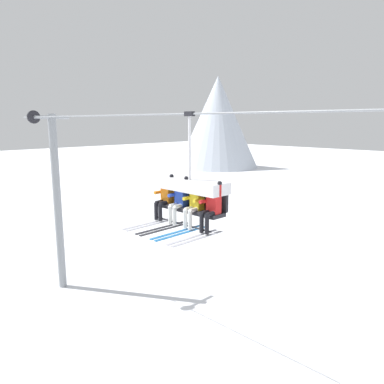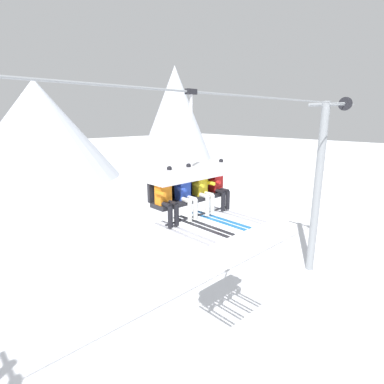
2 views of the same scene
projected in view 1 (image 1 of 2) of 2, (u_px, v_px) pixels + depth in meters
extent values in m
plane|color=white|center=(168.00, 354.00, 12.82)|extent=(200.00, 200.00, 0.00)
cone|color=silver|center=(218.00, 122.00, 64.05)|extent=(14.00, 14.00, 15.37)
cylinder|color=gray|center=(58.00, 204.00, 17.34)|extent=(0.36, 0.36, 8.19)
cylinder|color=gray|center=(52.00, 117.00, 16.61)|extent=(0.16, 1.60, 0.16)
cylinder|color=black|center=(34.00, 117.00, 16.06)|extent=(0.08, 0.56, 0.56)
cylinder|color=gray|center=(182.00, 114.00, 9.64)|extent=(20.52, 0.05, 0.05)
cube|color=#232328|center=(190.00, 209.00, 9.92)|extent=(2.12, 0.48, 0.10)
cube|color=#232328|center=(197.00, 198.00, 10.06)|extent=(2.12, 0.08, 0.45)
cube|color=silver|center=(191.00, 185.00, 9.84)|extent=(2.16, 0.68, 0.30)
cylinder|color=black|center=(181.00, 224.00, 9.76)|extent=(2.12, 0.04, 0.04)
cylinder|color=silver|center=(190.00, 148.00, 9.62)|extent=(0.07, 0.07, 1.64)
cube|color=black|center=(190.00, 114.00, 9.46)|extent=(0.28, 0.12, 0.12)
cube|color=orange|center=(167.00, 194.00, 10.45)|extent=(0.32, 0.22, 0.52)
sphere|color=silver|center=(167.00, 181.00, 10.38)|extent=(0.22, 0.22, 0.22)
ellipsoid|color=black|center=(164.00, 181.00, 10.31)|extent=(0.17, 0.04, 0.08)
cylinder|color=black|center=(161.00, 202.00, 10.43)|extent=(0.11, 0.34, 0.11)
cylinder|color=black|center=(165.00, 203.00, 10.31)|extent=(0.11, 0.34, 0.11)
cylinder|color=black|center=(156.00, 211.00, 10.36)|extent=(0.11, 0.11, 0.48)
cylinder|color=black|center=(160.00, 212.00, 10.24)|extent=(0.11, 0.11, 0.48)
cube|color=#B2B2BC|center=(148.00, 223.00, 10.20)|extent=(0.09, 1.70, 0.02)
cube|color=#B2B2BC|center=(152.00, 225.00, 10.08)|extent=(0.09, 1.70, 0.02)
cylinder|color=orange|center=(159.00, 192.00, 10.47)|extent=(0.09, 0.30, 0.09)
cylinder|color=orange|center=(172.00, 182.00, 10.25)|extent=(0.09, 0.09, 0.30)
sphere|color=black|center=(172.00, 176.00, 10.22)|extent=(0.11, 0.11, 0.11)
cube|color=#2847B7|center=(182.00, 197.00, 10.05)|extent=(0.32, 0.22, 0.52)
sphere|color=#284C93|center=(181.00, 183.00, 9.98)|extent=(0.22, 0.22, 0.22)
ellipsoid|color=black|center=(179.00, 184.00, 9.91)|extent=(0.17, 0.04, 0.08)
cylinder|color=silver|center=(175.00, 205.00, 10.03)|extent=(0.11, 0.34, 0.11)
cylinder|color=silver|center=(179.00, 206.00, 9.91)|extent=(0.11, 0.34, 0.11)
cylinder|color=silver|center=(170.00, 215.00, 9.96)|extent=(0.11, 0.11, 0.48)
cylinder|color=silver|center=(175.00, 216.00, 9.83)|extent=(0.11, 0.11, 0.48)
cube|color=#232328|center=(162.00, 228.00, 9.80)|extent=(0.09, 1.70, 0.02)
cube|color=#232328|center=(166.00, 229.00, 9.68)|extent=(0.09, 1.70, 0.02)
cylinder|color=#2847B7|center=(173.00, 195.00, 10.06)|extent=(0.09, 0.30, 0.09)
cylinder|color=#2847B7|center=(186.00, 185.00, 9.85)|extent=(0.09, 0.09, 0.30)
sphere|color=black|center=(186.00, 178.00, 9.82)|extent=(0.11, 0.11, 0.11)
cube|color=yellow|center=(197.00, 200.00, 9.65)|extent=(0.32, 0.22, 0.52)
sphere|color=maroon|center=(197.00, 186.00, 9.58)|extent=(0.22, 0.22, 0.22)
ellipsoid|color=black|center=(194.00, 187.00, 9.51)|extent=(0.17, 0.04, 0.08)
cylinder|color=silver|center=(190.00, 209.00, 9.63)|extent=(0.11, 0.34, 0.11)
cylinder|color=silver|center=(195.00, 210.00, 9.51)|extent=(0.11, 0.34, 0.11)
cylinder|color=silver|center=(185.00, 219.00, 9.56)|extent=(0.11, 0.11, 0.48)
cylinder|color=silver|center=(190.00, 220.00, 9.43)|extent=(0.11, 0.11, 0.48)
cube|color=#1E6BB2|center=(177.00, 232.00, 9.40)|extent=(0.09, 1.70, 0.02)
cube|color=#1E6BB2|center=(182.00, 234.00, 9.28)|extent=(0.09, 1.70, 0.02)
cylinder|color=yellow|center=(188.00, 198.00, 9.66)|extent=(0.09, 0.30, 0.09)
cylinder|color=yellow|center=(198.00, 200.00, 9.40)|extent=(0.09, 0.30, 0.09)
cube|color=red|center=(214.00, 203.00, 9.24)|extent=(0.32, 0.22, 0.52)
sphere|color=silver|center=(214.00, 189.00, 9.18)|extent=(0.22, 0.22, 0.22)
ellipsoid|color=black|center=(211.00, 189.00, 9.11)|extent=(0.17, 0.04, 0.08)
cylinder|color=black|center=(206.00, 212.00, 9.23)|extent=(0.11, 0.34, 0.11)
cylinder|color=black|center=(212.00, 214.00, 9.11)|extent=(0.11, 0.34, 0.11)
cylinder|color=black|center=(202.00, 223.00, 9.15)|extent=(0.11, 0.11, 0.48)
cylinder|color=black|center=(207.00, 224.00, 9.03)|extent=(0.11, 0.11, 0.48)
cube|color=#B2B2BC|center=(193.00, 237.00, 9.00)|extent=(0.09, 1.70, 0.02)
cube|color=#B2B2BC|center=(198.00, 239.00, 8.88)|extent=(0.09, 1.70, 0.02)
cylinder|color=red|center=(204.00, 201.00, 9.26)|extent=(0.09, 0.30, 0.09)
cylinder|color=red|center=(220.00, 190.00, 9.05)|extent=(0.09, 0.09, 0.30)
sphere|color=black|center=(220.00, 183.00, 9.02)|extent=(0.11, 0.11, 0.11)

